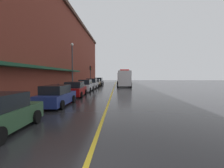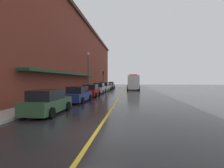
# 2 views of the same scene
# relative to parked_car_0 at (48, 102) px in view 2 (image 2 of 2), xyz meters

# --- Properties ---
(ground_plane) EXTENTS (112.00, 112.00, 0.00)m
(ground_plane) POSITION_rel_parked_car_0_xyz_m (4.02, 21.62, -0.76)
(ground_plane) COLOR #232326
(sidewalk_left) EXTENTS (2.40, 70.00, 0.15)m
(sidewalk_left) POSITION_rel_parked_car_0_xyz_m (-2.18, 21.62, -0.68)
(sidewalk_left) COLOR #ADA8A0
(sidewalk_left) RESTS_ON ground
(lane_center_stripe) EXTENTS (0.16, 70.00, 0.01)m
(lane_center_stripe) POSITION_rel_parked_car_0_xyz_m (4.02, 21.62, -0.75)
(lane_center_stripe) COLOR gold
(lane_center_stripe) RESTS_ON ground
(brick_building_left) EXTENTS (11.35, 64.00, 14.05)m
(brick_building_left) POSITION_rel_parked_car_0_xyz_m (-8.46, 20.61, 6.28)
(brick_building_left) COLOR maroon
(brick_building_left) RESTS_ON ground
(parked_car_0) EXTENTS (1.99, 4.20, 1.61)m
(parked_car_0) POSITION_rel_parked_car_0_xyz_m (0.00, 0.00, 0.00)
(parked_car_0) COLOR #2D5133
(parked_car_0) RESTS_ON ground
(parked_car_1) EXTENTS (2.01, 4.56, 1.60)m
(parked_car_1) POSITION_rel_parked_car_0_xyz_m (0.12, 6.01, -0.00)
(parked_car_1) COLOR navy
(parked_car_1) RESTS_ON ground
(parked_car_2) EXTENTS (2.19, 4.64, 1.65)m
(parked_car_2) POSITION_rel_parked_car_0_xyz_m (-0.01, 11.96, 0.02)
(parked_car_2) COLOR maroon
(parked_car_2) RESTS_ON ground
(parked_car_3) EXTENTS (2.04, 4.93, 1.73)m
(parked_car_3) POSITION_rel_parked_car_0_xyz_m (-0.01, 18.01, 0.05)
(parked_car_3) COLOR silver
(parked_car_3) RESTS_ON ground
(parked_car_4) EXTENTS (2.05, 4.41, 1.81)m
(parked_car_4) POSITION_rel_parked_car_0_xyz_m (0.11, 23.45, 0.09)
(parked_car_4) COLOR silver
(parked_car_4) RESTS_ON ground
(parked_car_5) EXTENTS (2.03, 4.16, 1.57)m
(parked_car_5) POSITION_rel_parked_car_0_xyz_m (0.03, 29.03, -0.01)
(parked_car_5) COLOR #A5844C
(parked_car_5) RESTS_ON ground
(parked_car_6) EXTENTS (2.16, 4.50, 1.82)m
(parked_car_6) POSITION_rel_parked_car_0_xyz_m (0.04, 34.04, 0.09)
(parked_car_6) COLOR #595B60
(parked_car_6) RESTS_ON ground
(box_truck) EXTENTS (3.00, 8.87, 3.53)m
(box_truck) POSITION_rel_parked_car_0_xyz_m (6.02, 29.43, 0.93)
(box_truck) COLOR silver
(box_truck) RESTS_ON ground
(parking_meter_0) EXTENTS (0.14, 0.18, 1.33)m
(parking_meter_0) POSITION_rel_parked_car_0_xyz_m (-1.33, 12.33, 0.30)
(parking_meter_0) COLOR #4C4C51
(parking_meter_0) RESTS_ON sidewalk_left
(parking_meter_1) EXTENTS (0.14, 0.18, 1.33)m
(parking_meter_1) POSITION_rel_parked_car_0_xyz_m (-1.33, 10.36, 0.30)
(parking_meter_1) COLOR #4C4C51
(parking_meter_1) RESTS_ON sidewalk_left
(street_lamp_left) EXTENTS (0.44, 0.44, 6.94)m
(street_lamp_left) POSITION_rel_parked_car_0_xyz_m (-1.93, 17.79, 3.64)
(street_lamp_left) COLOR #33383D
(street_lamp_left) RESTS_ON sidewalk_left
(traffic_light_near) EXTENTS (0.38, 0.36, 4.30)m
(traffic_light_near) POSITION_rel_parked_car_0_xyz_m (-1.26, 29.76, 2.40)
(traffic_light_near) COLOR #232326
(traffic_light_near) RESTS_ON sidewalk_left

